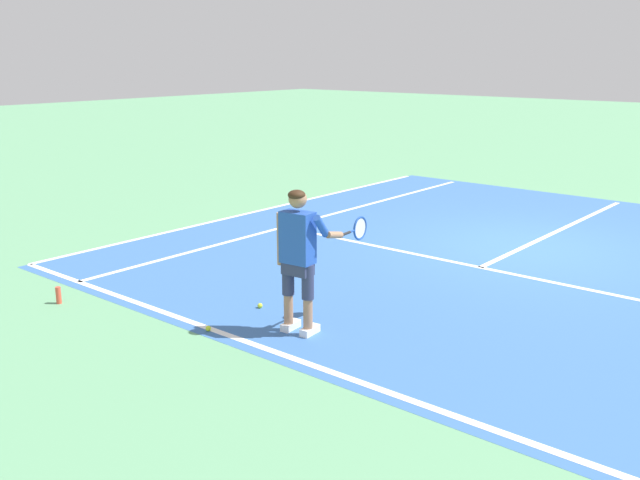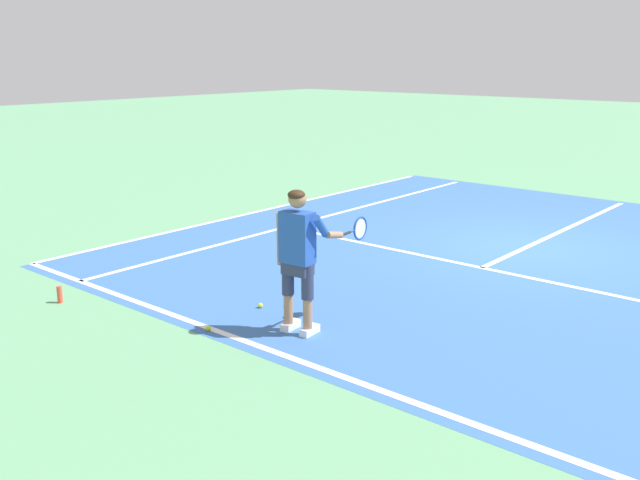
% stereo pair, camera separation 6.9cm
% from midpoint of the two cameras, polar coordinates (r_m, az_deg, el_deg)
% --- Properties ---
extents(ground_plane, '(80.00, 80.00, 0.00)m').
position_cam_midpoint_polar(ground_plane, '(12.60, 15.89, -0.53)').
color(ground_plane, '#609E70').
extents(court_inner_surface, '(10.98, 11.16, 0.00)m').
position_cam_midpoint_polar(court_inner_surface, '(12.10, 14.78, -1.06)').
color(court_inner_surface, '#3866A8').
rests_on(court_inner_surface, ground).
extents(line_baseline, '(10.98, 0.10, 0.01)m').
position_cam_midpoint_polar(line_baseline, '(7.82, -2.67, -9.35)').
color(line_baseline, white).
rests_on(line_baseline, ground).
extents(line_service, '(8.23, 0.10, 0.01)m').
position_cam_midpoint_polar(line_service, '(11.22, 12.54, -2.15)').
color(line_service, white).
rests_on(line_service, ground).
extents(line_centre_service, '(0.10, 6.40, 0.01)m').
position_cam_midpoint_polar(line_centre_service, '(14.06, 18.61, 0.82)').
color(line_centre_service, white).
rests_on(line_centre_service, ground).
extents(line_singles_left, '(0.10, 10.76, 0.01)m').
position_cam_midpoint_polar(line_singles_left, '(14.26, -0.29, 1.79)').
color(line_singles_left, white).
rests_on(line_singles_left, ground).
extents(line_doubles_left, '(0.10, 10.76, 0.01)m').
position_cam_midpoint_polar(line_doubles_left, '(15.16, -4.27, 2.53)').
color(line_doubles_left, white).
rests_on(line_doubles_left, ground).
extents(tennis_player, '(0.61, 1.16, 1.71)m').
position_cam_midpoint_polar(tennis_player, '(8.17, -1.88, -0.92)').
color(tennis_player, white).
rests_on(tennis_player, ground).
extents(tennis_ball_near_feet, '(0.07, 0.07, 0.07)m').
position_cam_midpoint_polar(tennis_ball_near_feet, '(8.61, -9.15, -7.00)').
color(tennis_ball_near_feet, '#CCE02D').
rests_on(tennis_ball_near_feet, ground).
extents(tennis_ball_by_baseline, '(0.07, 0.07, 0.07)m').
position_cam_midpoint_polar(tennis_ball_by_baseline, '(9.27, -5.04, -5.25)').
color(tennis_ball_by_baseline, '#CCE02D').
rests_on(tennis_ball_by_baseline, ground).
extents(water_bottle, '(0.07, 0.07, 0.23)m').
position_cam_midpoint_polar(water_bottle, '(10.00, -20.38, -4.16)').
color(water_bottle, '#E04C38').
rests_on(water_bottle, ground).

